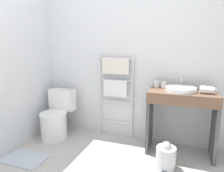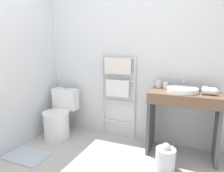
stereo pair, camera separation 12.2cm
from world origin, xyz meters
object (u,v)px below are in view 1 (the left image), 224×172
(hair_dryer, at_px, (208,90))
(trash_bin, at_px, (166,157))
(cup_near_edge, at_px, (164,85))
(towel_radiator, at_px, (116,81))
(toilet, at_px, (56,118))
(sink_basin, at_px, (181,89))
(cup_near_wall, at_px, (157,84))

(hair_dryer, bearing_deg, trash_bin, -137.95)
(trash_bin, bearing_deg, cup_near_edge, 101.60)
(towel_radiator, relative_size, trash_bin, 3.89)
(toilet, distance_m, sink_basin, 1.89)
(toilet, relative_size, sink_basin, 1.97)
(toilet, bearing_deg, cup_near_edge, 9.47)
(towel_radiator, bearing_deg, sink_basin, -12.90)
(towel_radiator, distance_m, cup_near_edge, 0.72)
(towel_radiator, xyz_separation_m, trash_bin, (0.82, -0.61, -0.74))
(toilet, height_order, towel_radiator, towel_radiator)
(cup_near_wall, bearing_deg, hair_dryer, -16.70)
(cup_near_wall, distance_m, trash_bin, 0.96)
(cup_near_wall, relative_size, trash_bin, 0.28)
(sink_basin, height_order, trash_bin, sink_basin)
(toilet, relative_size, trash_bin, 2.25)
(towel_radiator, height_order, hair_dryer, towel_radiator)
(sink_basin, xyz_separation_m, hair_dryer, (0.31, -0.01, 0.01))
(cup_near_edge, bearing_deg, toilet, -170.53)
(cup_near_edge, bearing_deg, hair_dryer, -16.62)
(sink_basin, relative_size, trash_bin, 1.14)
(towel_radiator, bearing_deg, toilet, -158.69)
(hair_dryer, height_order, trash_bin, hair_dryer)
(cup_near_edge, height_order, trash_bin, cup_near_edge)
(toilet, relative_size, towel_radiator, 0.58)
(cup_near_wall, height_order, cup_near_edge, cup_near_wall)
(cup_near_wall, relative_size, hair_dryer, 0.44)
(towel_radiator, bearing_deg, trash_bin, -36.29)
(cup_near_wall, bearing_deg, cup_near_edge, -17.13)
(towel_radiator, height_order, cup_near_wall, towel_radiator)
(hair_dryer, distance_m, trash_bin, 0.94)
(cup_near_edge, bearing_deg, sink_basin, -32.77)
(hair_dryer, bearing_deg, toilet, -177.13)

